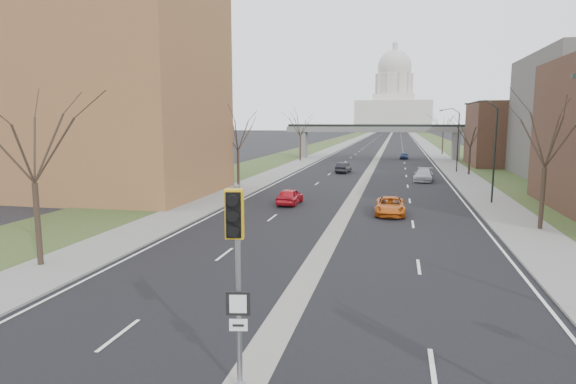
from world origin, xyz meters
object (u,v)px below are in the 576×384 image
(signal_pole_median, at_px, (236,253))
(car_right_far, at_px, (404,156))
(car_left_near, at_px, (290,196))
(car_right_near, at_px, (390,206))
(car_left_far, at_px, (344,168))
(car_right_mid, at_px, (424,175))

(signal_pole_median, distance_m, car_right_far, 81.69)
(car_left_near, xyz_separation_m, car_right_near, (8.43, -2.74, -0.03))
(car_left_near, relative_size, car_right_near, 0.85)
(car_left_near, distance_m, car_right_near, 8.86)
(car_right_far, bearing_deg, car_right_near, -87.73)
(car_left_far, bearing_deg, signal_pole_median, 99.43)
(car_right_near, bearing_deg, car_right_far, 87.56)
(signal_pole_median, xyz_separation_m, car_right_near, (3.40, 25.76, -3.14))
(signal_pole_median, xyz_separation_m, car_left_far, (-3.36, 54.78, -3.11))
(signal_pole_median, relative_size, car_right_mid, 1.07)
(car_right_far, bearing_deg, car_left_near, -96.80)
(car_right_mid, bearing_deg, car_right_far, 99.81)
(car_left_far, xyz_separation_m, car_right_near, (6.76, -29.02, -0.03))
(car_left_far, height_order, car_right_far, car_left_far)
(car_left_near, bearing_deg, car_right_near, 164.06)
(car_left_near, height_order, car_right_far, car_left_near)
(car_left_near, bearing_deg, car_right_far, -98.63)
(car_right_near, xyz_separation_m, car_right_far, (1.61, 55.71, -0.06))
(signal_pole_median, relative_size, car_left_near, 1.34)
(car_right_near, relative_size, car_right_far, 1.34)
(car_right_far, bearing_deg, car_right_mid, -82.87)
(car_left_far, height_order, car_right_near, car_left_far)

